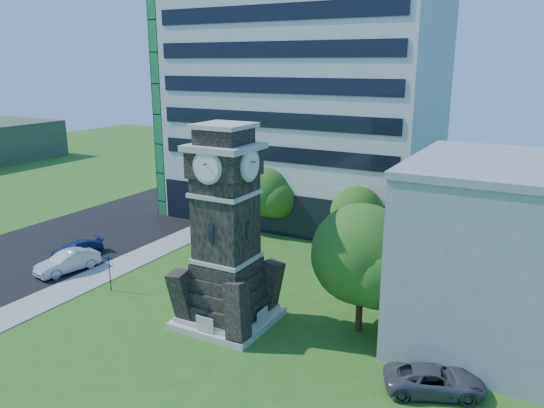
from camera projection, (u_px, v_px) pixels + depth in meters
The scene contains 14 objects.
ground at pixel (170, 323), 32.61m from camera, with size 160.00×160.00×0.00m, color #2D5F1B.
sidewalk at pixel (115, 268), 41.24m from camera, with size 3.00×70.00×0.06m, color gray.
street at pixel (41, 250), 45.19m from camera, with size 14.00×80.00×0.02m, color black.
clock_tower at pixel (226, 240), 31.54m from camera, with size 5.40×5.40×12.22m.
office_tall at pixel (305, 76), 52.30m from camera, with size 26.20×15.11×28.60m.
car_street_mid at pixel (68, 262), 40.46m from camera, with size 1.68×4.81×1.59m, color #B3B5BB.
car_street_north at pixel (77, 249), 43.89m from camera, with size 1.72×4.23×1.23m, color navy.
car_east_lot at pixel (434, 380), 25.63m from camera, with size 2.20×4.78×1.33m, color #545459.
park_bench at pixel (209, 311), 32.94m from camera, with size 2.06×0.55×1.06m.
street_sign at pixel (109, 269), 36.86m from camera, with size 0.61×0.06×2.56m.
tree_nw at pixel (243, 182), 50.28m from camera, with size 5.73×5.21×7.34m.
tree_nc at pixel (272, 193), 49.43m from camera, with size 5.45×4.96×6.39m.
tree_ne at pixel (357, 214), 44.14m from camera, with size 4.87×4.42×5.65m.
tree_east at pixel (363, 257), 30.52m from camera, with size 6.48×5.89×7.81m.
Camera 1 is at (19.74, -22.93, 15.55)m, focal length 35.00 mm.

